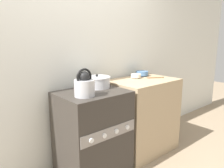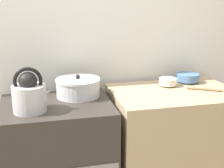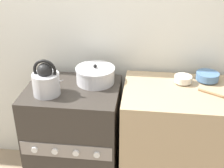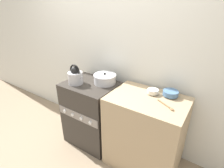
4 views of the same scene
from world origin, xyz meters
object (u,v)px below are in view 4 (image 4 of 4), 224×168
(kettle, at_px, (75,76))
(small_ceramic_bowl, at_px, (153,91))
(cooking_pot, at_px, (105,79))
(stove, at_px, (92,113))
(enamel_bowl, at_px, (171,93))

(kettle, distance_m, small_ceramic_bowl, 0.97)
(cooking_pot, relative_size, small_ceramic_bowl, 2.29)
(stove, xyz_separation_m, enamel_bowl, (0.96, 0.20, 0.51))
(enamel_bowl, bearing_deg, small_ceramic_bowl, -162.62)
(stove, bearing_deg, kettle, -147.23)
(stove, bearing_deg, enamel_bowl, 11.84)
(cooking_pot, bearing_deg, stove, -141.70)
(cooking_pot, bearing_deg, small_ceramic_bowl, 2.44)
(enamel_bowl, bearing_deg, cooking_pot, -174.17)
(cooking_pot, height_order, small_ceramic_bowl, cooking_pot)
(kettle, height_order, small_ceramic_bowl, kettle)
(kettle, bearing_deg, cooking_pot, 35.65)
(enamel_bowl, distance_m, small_ceramic_bowl, 0.19)
(stove, distance_m, small_ceramic_bowl, 0.94)
(stove, relative_size, cooking_pot, 3.16)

